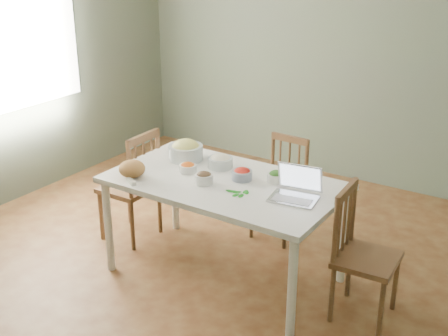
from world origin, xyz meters
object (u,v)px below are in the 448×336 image
Objects in this scene: chair_left at (129,185)px; bread_boule at (132,169)px; laptop at (294,185)px; chair_far at (278,190)px; chair_right at (367,256)px; bowl_squash at (186,150)px; dining_table at (224,229)px.

bread_boule is at bearing 45.03° from chair_left.
laptop is (1.62, -0.12, 0.42)m from chair_left.
chair_left is (-1.07, -0.70, 0.05)m from chair_far.
chair_right is 4.76× the size of bread_boule.
laptop is (1.07, -0.22, 0.03)m from bowl_squash.
laptop is (1.19, 0.29, 0.04)m from bread_boule.
laptop is (-0.51, -0.12, 0.44)m from chair_right.
chair_right is at bearing 88.83° from chair_left.
chair_far is at bearing 48.35° from bowl_squash.
chair_far is 4.47× the size of bread_boule.
bowl_squash reaches higher than dining_table.
chair_left is at bearing 136.19° from bread_boule.
laptop reaches higher than chair_right.
dining_table is at bearing -21.78° from bowl_squash.
chair_right is (1.06, -0.70, 0.03)m from chair_far.
chair_left reaches higher than chair_right.
chair_right reaches higher than bread_boule.
laptop reaches higher than chair_left.
dining_table is 0.77m from laptop.
bowl_squash is (0.54, 0.10, 0.39)m from chair_left.
chair_right is at bearing 3.85° from laptop.
chair_far is 3.22× the size of bowl_squash.
chair_right is 1.64m from bowl_squash.
bread_boule is 1.23m from laptop.
bowl_squash reaches higher than chair_far.
chair_right is 0.69m from laptop.
dining_table is 6.22× the size of bowl_squash.
bowl_squash reaches higher than bread_boule.
chair_far is 1.27m from chair_right.
bread_boule is (-0.61, -0.31, 0.46)m from dining_table.
dining_table is 5.39× the size of laptop.
chair_far is (0.04, 0.80, 0.04)m from dining_table.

